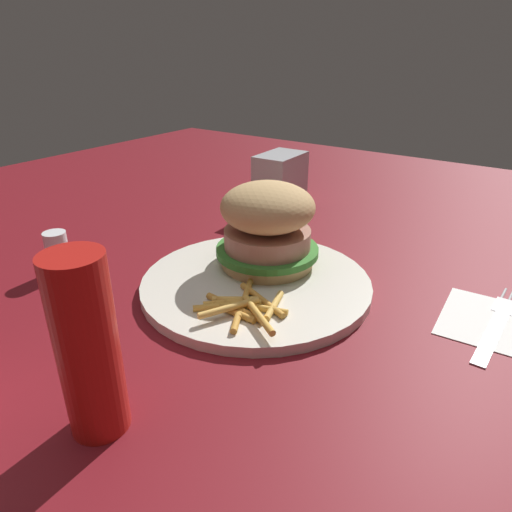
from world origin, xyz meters
TOP-DOWN VIEW (x-y plane):
  - ground_plane at (0.00, 0.00)m, footprint 1.60×1.60m
  - plate at (-0.02, -0.01)m, footprint 0.27×0.27m
  - sandwich at (-0.01, -0.05)m, footprint 0.13×0.13m
  - fries_pile at (-0.05, 0.05)m, footprint 0.10×0.11m
  - napkin at (-0.28, -0.09)m, footprint 0.12×0.12m
  - fork at (-0.28, -0.09)m, footprint 0.02×0.17m
  - napkin_dispenser at (0.11, -0.27)m, footprint 0.06×0.09m
  - ketchup_bottle at (-0.05, 0.23)m, footprint 0.04×0.04m
  - salt_shaker at (0.20, 0.10)m, footprint 0.03×0.03m

SIDE VIEW (x-z plane):
  - ground_plane at x=0.00m, z-range 0.00..0.00m
  - napkin at x=-0.28m, z-range 0.00..0.00m
  - fork at x=-0.28m, z-range 0.00..0.01m
  - plate at x=-0.02m, z-range 0.00..0.01m
  - fries_pile at x=-0.05m, z-range 0.01..0.02m
  - salt_shaker at x=0.20m, z-range 0.00..0.06m
  - napkin_dispenser at x=0.11m, z-range 0.00..0.10m
  - sandwich at x=-0.01m, z-range 0.01..0.12m
  - ketchup_bottle at x=-0.05m, z-range 0.00..0.14m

